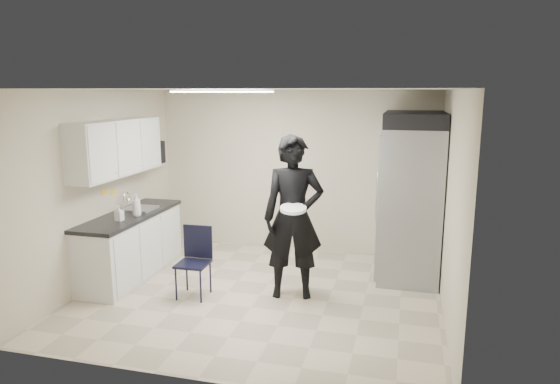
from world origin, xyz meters
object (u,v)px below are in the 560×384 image
(lower_counter, at_px, (131,247))
(folding_chair, at_px, (193,264))
(commercial_fridge, at_px, (411,202))
(man_tuxedo, at_px, (293,217))

(lower_counter, xyz_separation_m, folding_chair, (1.14, -0.46, 0.00))
(commercial_fridge, height_order, man_tuxedo, commercial_fridge)
(lower_counter, distance_m, commercial_fridge, 3.98)
(folding_chair, bearing_deg, lower_counter, 157.36)
(man_tuxedo, bearing_deg, commercial_fridge, 26.96)
(lower_counter, relative_size, folding_chair, 2.18)
(lower_counter, height_order, commercial_fridge, commercial_fridge)
(folding_chair, relative_size, man_tuxedo, 0.42)
(lower_counter, bearing_deg, folding_chair, -21.73)
(man_tuxedo, bearing_deg, lower_counter, 165.17)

